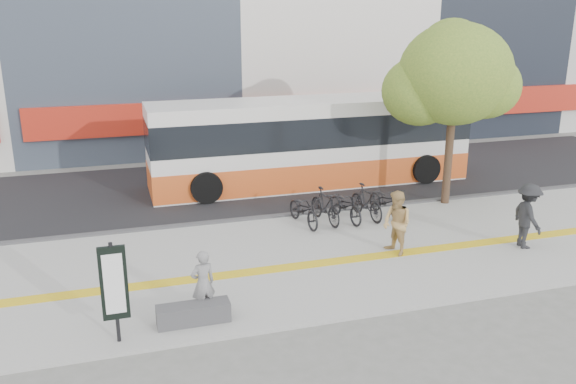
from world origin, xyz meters
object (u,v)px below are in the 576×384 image
object	(u,v)px
street_tree	(453,76)
bus	(311,144)
pedestrian_dark	(528,216)
signboard	(114,285)
seated_woman	(203,283)
pedestrian_tan	(397,223)
bench	(194,313)

from	to	relation	value
street_tree	bus	distance (m)	5.99
bus	pedestrian_dark	world-z (taller)	bus
signboard	seated_woman	distance (m)	2.04
signboard	street_tree	size ratio (longest dim) A/B	0.35
street_tree	signboard	bearing A→B (deg)	-150.93
pedestrian_tan	pedestrian_dark	distance (m)	3.86
bus	seated_woman	size ratio (longest dim) A/B	8.04
bench	bus	xyz separation A→B (m)	(6.05, 9.70, 1.31)
seated_woman	pedestrian_dark	bearing A→B (deg)	173.47
signboard	pedestrian_dark	xyz separation A→B (m)	(11.41, 1.89, -0.34)
bench	pedestrian_tan	xyz separation A→B (m)	(6.00, 2.22, 0.68)
signboard	street_tree	xyz separation A→B (m)	(11.38, 6.33, 3.15)
bench	pedestrian_tan	distance (m)	6.44
bench	seated_woman	world-z (taller)	seated_woman
bus	pedestrian_tan	world-z (taller)	bus
signboard	pedestrian_dark	size ratio (longest dim) A/B	1.16
bus	pedestrian_dark	distance (m)	8.96
bench	pedestrian_dark	distance (m)	9.96
pedestrian_dark	seated_woman	bearing A→B (deg)	104.98
bus	pedestrian_tan	size ratio (longest dim) A/B	6.84
bus	seated_woman	distance (m)	11.06
street_tree	pedestrian_dark	size ratio (longest dim) A/B	3.32
seated_woman	pedestrian_tan	xyz separation A→B (m)	(5.72, 1.92, 0.14)
signboard	pedestrian_tan	bearing A→B (deg)	18.36
signboard	seated_woman	xyz separation A→B (m)	(1.88, 0.60, -0.51)
signboard	seated_woman	size ratio (longest dim) A/B	1.42
street_tree	pedestrian_tan	bearing A→B (deg)	-134.81
signboard	street_tree	bearing A→B (deg)	29.07
seated_woman	street_tree	bearing A→B (deg)	-163.18
street_tree	seated_woman	world-z (taller)	street_tree
bus	pedestrian_dark	xyz separation A→B (m)	(3.76, -8.11, -0.59)
pedestrian_tan	pedestrian_dark	size ratio (longest dim) A/B	0.96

